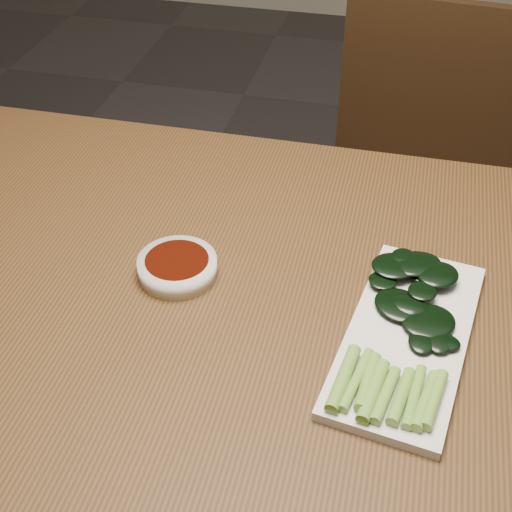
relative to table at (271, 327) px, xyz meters
name	(u,v)px	position (x,y,z in m)	size (l,w,h in m)	color
table	(271,327)	(0.00, 0.00, 0.00)	(1.40, 0.80, 0.75)	#442B13
chair_far	(418,197)	(0.20, 0.66, -0.19)	(0.49, 0.49, 0.89)	black
sauce_bowl	(177,267)	(-0.14, 0.00, 0.09)	(0.11, 0.11, 0.03)	silver
serving_plate	(407,337)	(0.19, -0.05, 0.08)	(0.19, 0.35, 0.01)	silver
gai_lan	(407,321)	(0.18, -0.04, 0.09)	(0.15, 0.32, 0.02)	#70A438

